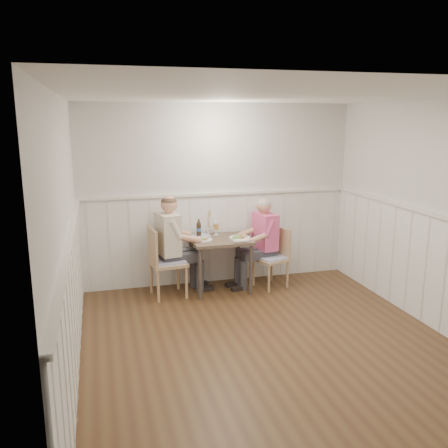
% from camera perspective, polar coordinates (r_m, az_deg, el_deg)
% --- Properties ---
extents(ground_plane, '(4.50, 4.50, 0.00)m').
position_cam_1_polar(ground_plane, '(5.24, 5.74, -14.54)').
color(ground_plane, '#482E1B').
extents(room_shell, '(4.04, 4.54, 2.60)m').
position_cam_1_polar(room_shell, '(4.75, 6.14, 2.00)').
color(room_shell, silver).
rests_on(room_shell, ground).
extents(wainscot, '(4.00, 4.49, 1.34)m').
position_cam_1_polar(wainscot, '(5.58, 3.38, -5.14)').
color(wainscot, silver).
rests_on(wainscot, ground).
extents(dining_table, '(0.81, 0.70, 0.75)m').
position_cam_1_polar(dining_table, '(6.63, -0.45, -2.67)').
color(dining_table, '#49392C').
rests_on(dining_table, ground).
extents(chair_right, '(0.51, 0.51, 0.85)m').
position_cam_1_polar(chair_right, '(6.86, 5.99, -3.76)').
color(chair_right, tan).
rests_on(chair_right, ground).
extents(chair_left, '(0.51, 0.51, 0.96)m').
position_cam_1_polar(chair_left, '(6.46, -7.27, -4.28)').
color(chair_left, tan).
rests_on(chair_left, ground).
extents(man_in_pink, '(0.64, 0.45, 1.30)m').
position_cam_1_polar(man_in_pink, '(6.89, 4.65, -2.94)').
color(man_in_pink, '#3F3F47').
rests_on(man_in_pink, ground).
extents(diner_cream, '(0.70, 0.50, 1.41)m').
position_cam_1_polar(diner_cream, '(6.52, -6.38, -3.48)').
color(diner_cream, '#3F3F47').
rests_on(diner_cream, ground).
extents(plate_man, '(0.29, 0.29, 0.07)m').
position_cam_1_polar(plate_man, '(6.59, 1.85, -1.58)').
color(plate_man, white).
rests_on(plate_man, dining_table).
extents(plate_diner, '(0.25, 0.25, 0.06)m').
position_cam_1_polar(plate_diner, '(6.49, -2.60, -1.83)').
color(plate_diner, white).
rests_on(plate_diner, dining_table).
extents(beer_glass_a, '(0.07, 0.07, 0.17)m').
position_cam_1_polar(beer_glass_a, '(6.79, -0.90, -0.37)').
color(beer_glass_a, silver).
rests_on(beer_glass_a, dining_table).
extents(beer_glass_b, '(0.08, 0.08, 0.20)m').
position_cam_1_polar(beer_glass_b, '(6.76, -0.99, -0.24)').
color(beer_glass_b, silver).
rests_on(beer_glass_b, dining_table).
extents(beer_bottle, '(0.07, 0.07, 0.24)m').
position_cam_1_polar(beer_bottle, '(6.72, -3.05, -0.56)').
color(beer_bottle, '#322312').
rests_on(beer_bottle, dining_table).
extents(rolled_napkin, '(0.21, 0.05, 0.05)m').
position_cam_1_polar(rolled_napkin, '(6.38, 2.08, -2.05)').
color(rolled_napkin, white).
rests_on(rolled_napkin, dining_table).
extents(grass_vase, '(0.04, 0.04, 0.38)m').
position_cam_1_polar(grass_vase, '(6.83, -1.92, 0.20)').
color(grass_vase, silver).
rests_on(grass_vase, dining_table).
extents(gingham_mat, '(0.32, 0.27, 0.01)m').
position_cam_1_polar(gingham_mat, '(6.75, -2.92, -1.43)').
color(gingham_mat, '#5E6AB1').
rests_on(gingham_mat, dining_table).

